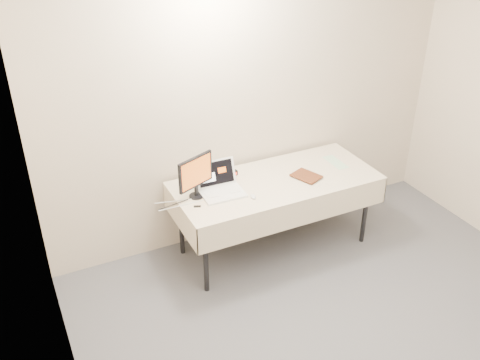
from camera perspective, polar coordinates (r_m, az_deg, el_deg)
name	(u,v)px	position (r m, az deg, el deg)	size (l,w,h in m)	color
back_wall	(254,99)	(4.90, 1.47, 8.62)	(4.00, 0.10, 2.70)	beige
table	(276,186)	(4.83, 3.83, -0.63)	(1.86, 0.81, 0.74)	black
laptop	(220,185)	(4.60, -2.16, -0.55)	(0.37, 0.35, 0.24)	white
monitor	(196,174)	(4.45, -4.76, 0.66)	(0.35, 0.17, 0.38)	black
book	(301,169)	(4.74, 6.51, 1.18)	(0.18, 0.02, 0.25)	brown
alarm_clock	(232,174)	(4.85, -0.91, 0.68)	(0.12, 0.07, 0.05)	black
clicker	(253,196)	(4.53, 1.40, -1.76)	(0.04, 0.08, 0.02)	silver
paper_form	(335,162)	(5.18, 10.15, 1.89)	(0.11, 0.29, 0.00)	#BBECBD
usb_dongle	(197,206)	(4.42, -4.58, -2.82)	(0.06, 0.02, 0.01)	black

